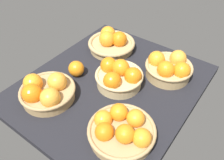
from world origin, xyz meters
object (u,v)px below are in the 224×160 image
at_px(basket_center, 119,76).
at_px(basket_near_right, 46,91).
at_px(loose_orange_front_gap, 76,69).
at_px(basket_far_left, 169,68).
at_px(basket_far_right, 121,130).
at_px(basket_near_left, 111,42).

xyz_separation_m(basket_center, basket_near_right, (0.25, -0.19, -0.00)).
xyz_separation_m(basket_near_right, loose_orange_front_gap, (-0.19, -0.01, -0.01)).
height_order(basket_far_left, basket_far_right, basket_far_left).
height_order(basket_far_right, loose_orange_front_gap, basket_far_right).
relative_size(basket_center, basket_near_right, 0.92).
height_order(basket_center, basket_far_left, basket_center).
distance_m(basket_far_left, loose_orange_front_gap, 0.43).
height_order(basket_center, loose_orange_front_gap, basket_center).
bearing_deg(basket_near_left, basket_far_right, 40.03).
xyz_separation_m(basket_far_right, basket_near_right, (0.03, -0.36, 0.01)).
relative_size(basket_far_left, basket_near_left, 0.87).
xyz_separation_m(basket_center, basket_far_right, (0.22, 0.17, -0.01)).
height_order(basket_near_left, loose_orange_front_gap, basket_near_left).
bearing_deg(basket_center, loose_orange_front_gap, -72.47).
xyz_separation_m(basket_center, basket_far_left, (-0.19, 0.15, -0.00)).
distance_m(basket_center, basket_near_right, 0.32).
bearing_deg(basket_near_right, basket_center, 142.87).
bearing_deg(basket_far_left, basket_far_right, 2.28).
bearing_deg(basket_near_left, basket_far_left, 86.31).
bearing_deg(basket_near_left, basket_center, 42.97).
bearing_deg(loose_orange_front_gap, basket_near_left, 179.36).
distance_m(basket_center, basket_far_left, 0.24).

